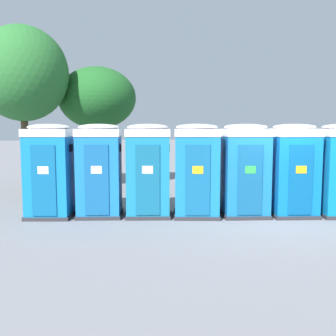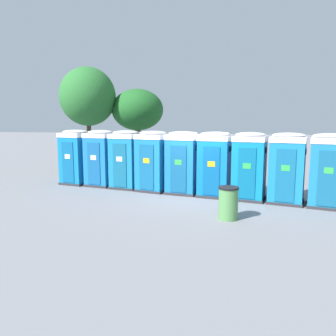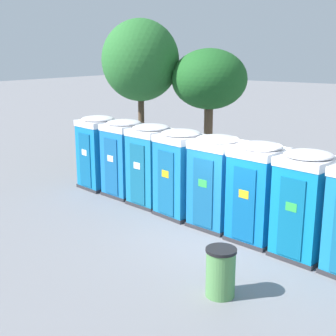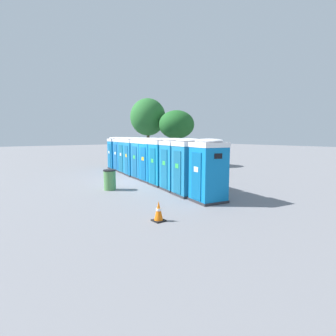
{
  "view_description": "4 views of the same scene",
  "coord_description": "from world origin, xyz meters",
  "px_view_note": "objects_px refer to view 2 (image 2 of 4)",
  "views": [
    {
      "loc": [
        -4.64,
        -9.58,
        2.49
      ],
      "look_at": [
        -2.66,
        0.92,
        1.34
      ],
      "focal_mm": 42.0,
      "sensor_mm": 36.0,
      "label": 1
    },
    {
      "loc": [
        1.84,
        -12.42,
        2.97
      ],
      "look_at": [
        -1.22,
        0.67,
        1.01
      ],
      "focal_mm": 35.0,
      "sensor_mm": 36.0,
      "label": 2
    },
    {
      "loc": [
        5.52,
        -10.05,
        4.72
      ],
      "look_at": [
        -2.42,
        0.88,
        1.32
      ],
      "focal_mm": 50.0,
      "sensor_mm": 36.0,
      "label": 3
    },
    {
      "loc": [
        13.14,
        -8.25,
        2.66
      ],
      "look_at": [
        2.68,
        -0.01,
        1.0
      ],
      "focal_mm": 28.0,
      "sensor_mm": 36.0,
      "label": 4
    }
  ],
  "objects_px": {
    "portapotty_3": "(153,161)",
    "trash_can": "(228,203)",
    "portapotty_0": "(76,157)",
    "street_tree_0": "(138,110)",
    "portapotty_6": "(249,166)",
    "portapotty_8": "(328,170)",
    "portapotty_4": "(183,162)",
    "portapotty_7": "(287,168)",
    "portapotty_2": "(126,159)",
    "portapotty_1": "(101,158)",
    "street_tree_1": "(88,97)",
    "portapotty_5": "(215,164)"
  },
  "relations": [
    {
      "from": "portapotty_3",
      "to": "trash_can",
      "type": "relative_size",
      "value": 2.54
    },
    {
      "from": "portapotty_0",
      "to": "trash_can",
      "type": "xyz_separation_m",
      "value": [
        7.26,
        -4.1,
        -0.78
      ]
    },
    {
      "from": "street_tree_0",
      "to": "portapotty_3",
      "type": "bearing_deg",
      "value": -65.98
    },
    {
      "from": "portapotty_6",
      "to": "portapotty_8",
      "type": "distance_m",
      "value": 2.67
    },
    {
      "from": "portapotty_6",
      "to": "trash_can",
      "type": "bearing_deg",
      "value": -102.73
    },
    {
      "from": "portapotty_0",
      "to": "portapotty_6",
      "type": "relative_size",
      "value": 1.0
    },
    {
      "from": "street_tree_0",
      "to": "portapotty_4",
      "type": "bearing_deg",
      "value": -56.93
    },
    {
      "from": "portapotty_7",
      "to": "street_tree_0",
      "type": "xyz_separation_m",
      "value": [
        -7.84,
        6.7,
        2.28
      ]
    },
    {
      "from": "portapotty_8",
      "to": "portapotty_6",
      "type": "bearing_deg",
      "value": 168.98
    },
    {
      "from": "portapotty_2",
      "to": "portapotty_1",
      "type": "bearing_deg",
      "value": 169.55
    },
    {
      "from": "portapotty_8",
      "to": "trash_can",
      "type": "distance_m",
      "value": 4.02
    },
    {
      "from": "street_tree_1",
      "to": "trash_can",
      "type": "relative_size",
      "value": 6.02
    },
    {
      "from": "portapotty_4",
      "to": "trash_can",
      "type": "distance_m",
      "value": 3.88
    },
    {
      "from": "portapotty_5",
      "to": "street_tree_1",
      "type": "height_order",
      "value": "street_tree_1"
    },
    {
      "from": "portapotty_2",
      "to": "street_tree_0",
      "type": "distance_m",
      "value": 6.11
    },
    {
      "from": "portapotty_4",
      "to": "portapotty_5",
      "type": "relative_size",
      "value": 1.0
    },
    {
      "from": "portapotty_3",
      "to": "portapotty_7",
      "type": "distance_m",
      "value": 5.33
    },
    {
      "from": "portapotty_4",
      "to": "street_tree_0",
      "type": "distance_m",
      "value": 7.51
    },
    {
      "from": "portapotty_4",
      "to": "street_tree_0",
      "type": "relative_size",
      "value": 0.53
    },
    {
      "from": "portapotty_1",
      "to": "trash_can",
      "type": "distance_m",
      "value": 7.17
    },
    {
      "from": "street_tree_1",
      "to": "portapotty_2",
      "type": "bearing_deg",
      "value": -47.86
    },
    {
      "from": "portapotty_3",
      "to": "portapotty_8",
      "type": "xyz_separation_m",
      "value": [
        6.56,
        -1.17,
        0.0
      ]
    },
    {
      "from": "portapotty_2",
      "to": "portapotty_4",
      "type": "xyz_separation_m",
      "value": [
        2.62,
        -0.48,
        -0.0
      ]
    },
    {
      "from": "street_tree_0",
      "to": "trash_can",
      "type": "relative_size",
      "value": 4.83
    },
    {
      "from": "portapotty_3",
      "to": "street_tree_0",
      "type": "distance_m",
      "value": 6.75
    },
    {
      "from": "portapotty_3",
      "to": "portapotty_4",
      "type": "distance_m",
      "value": 1.33
    },
    {
      "from": "portapotty_6",
      "to": "portapotty_8",
      "type": "bearing_deg",
      "value": -11.02
    },
    {
      "from": "street_tree_1",
      "to": "portapotty_5",
      "type": "bearing_deg",
      "value": -32.59
    },
    {
      "from": "portapotty_0",
      "to": "portapotty_1",
      "type": "bearing_deg",
      "value": -6.47
    },
    {
      "from": "portapotty_2",
      "to": "street_tree_1",
      "type": "relative_size",
      "value": 0.42
    },
    {
      "from": "portapotty_1",
      "to": "portapotty_4",
      "type": "height_order",
      "value": "same"
    },
    {
      "from": "portapotty_5",
      "to": "portapotty_6",
      "type": "relative_size",
      "value": 1.0
    },
    {
      "from": "portapotty_2",
      "to": "street_tree_1",
      "type": "distance_m",
      "value": 6.55
    },
    {
      "from": "portapotty_1",
      "to": "street_tree_1",
      "type": "distance_m",
      "value": 5.69
    },
    {
      "from": "portapotty_0",
      "to": "portapotty_3",
      "type": "xyz_separation_m",
      "value": [
        3.94,
        -0.68,
        -0.0
      ]
    },
    {
      "from": "portapotty_1",
      "to": "portapotty_8",
      "type": "height_order",
      "value": "same"
    },
    {
      "from": "portapotty_8",
      "to": "street_tree_1",
      "type": "height_order",
      "value": "street_tree_1"
    },
    {
      "from": "portapotty_0",
      "to": "trash_can",
      "type": "bearing_deg",
      "value": -29.46
    },
    {
      "from": "portapotty_8",
      "to": "portapotty_4",
      "type": "bearing_deg",
      "value": 169.41
    },
    {
      "from": "portapotty_1",
      "to": "portapotty_3",
      "type": "relative_size",
      "value": 1.0
    },
    {
      "from": "portapotty_3",
      "to": "trash_can",
      "type": "xyz_separation_m",
      "value": [
        3.32,
        -3.43,
        -0.78
      ]
    },
    {
      "from": "portapotty_6",
      "to": "street_tree_0",
      "type": "bearing_deg",
      "value": 135.27
    },
    {
      "from": "portapotty_1",
      "to": "portapotty_2",
      "type": "height_order",
      "value": "same"
    },
    {
      "from": "portapotty_6",
      "to": "portapotty_2",
      "type": "bearing_deg",
      "value": 169.76
    },
    {
      "from": "portapotty_8",
      "to": "portapotty_2",
      "type": "bearing_deg",
      "value": 169.5
    },
    {
      "from": "portapotty_6",
      "to": "portapotty_5",
      "type": "bearing_deg",
      "value": 169.42
    },
    {
      "from": "portapotty_4",
      "to": "portapotty_5",
      "type": "height_order",
      "value": "same"
    },
    {
      "from": "portapotty_4",
      "to": "portapotty_8",
      "type": "xyz_separation_m",
      "value": [
        5.24,
        -0.98,
        0.0
      ]
    },
    {
      "from": "portapotty_3",
      "to": "street_tree_0",
      "type": "xyz_separation_m",
      "value": [
        -2.59,
        5.81,
        2.28
      ]
    },
    {
      "from": "trash_can",
      "to": "street_tree_0",
      "type": "bearing_deg",
      "value": 122.62
    }
  ]
}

